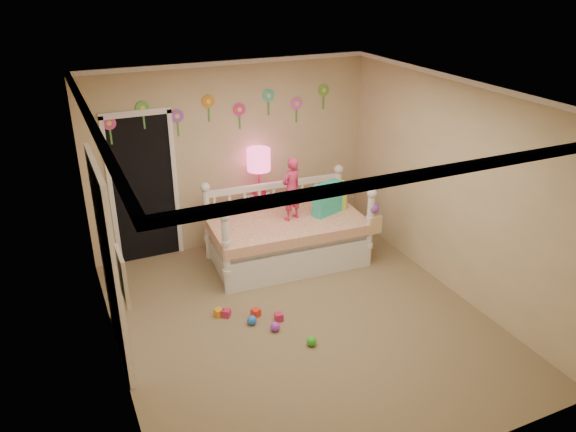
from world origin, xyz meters
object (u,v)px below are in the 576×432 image
child (291,189)px  table_lamp (259,166)px  nightstand (260,220)px  daybed (287,224)px

child → table_lamp: size_ratio=1.18×
nightstand → daybed: bearing=-81.6°
child → table_lamp: (-0.17, 0.71, 0.12)m
table_lamp → nightstand: bearing=0.0°
nightstand → table_lamp: bearing=0.0°
nightstand → table_lamp: 0.83m
child → table_lamp: bearing=-96.9°
child → daybed: bearing=-10.1°
nightstand → table_lamp: table_lamp is taller
child → table_lamp: child is taller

